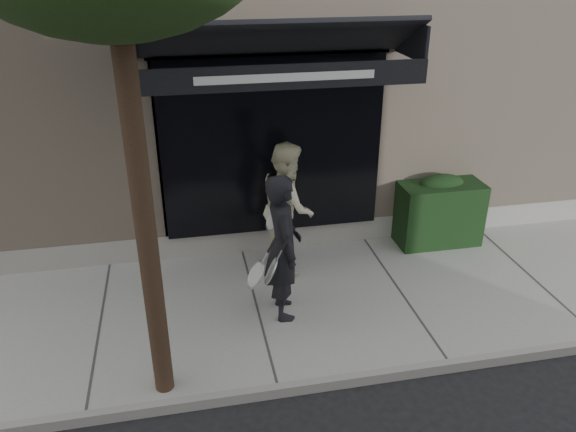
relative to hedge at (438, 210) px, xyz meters
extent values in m
plane|color=black|center=(-1.10, -1.25, -0.66)|extent=(80.00, 80.00, 0.00)
cube|color=gray|center=(-1.10, -1.25, -0.60)|extent=(20.00, 3.00, 0.12)
cube|color=gray|center=(-1.10, -2.80, -0.59)|extent=(20.00, 0.10, 0.14)
cube|color=#B9A38D|center=(-1.10, 3.75, 2.09)|extent=(14.00, 7.00, 5.50)
cube|color=gray|center=(-1.10, 0.45, -0.41)|extent=(14.02, 0.42, 0.50)
cube|color=black|center=(-2.60, 0.30, 1.14)|extent=(3.20, 0.30, 2.60)
cube|color=gray|center=(-4.20, 0.45, 1.14)|extent=(0.08, 0.40, 2.60)
cube|color=gray|center=(-1.00, 0.45, 1.14)|extent=(0.08, 0.40, 2.60)
cube|color=gray|center=(-2.60, 0.45, 2.48)|extent=(3.36, 0.40, 0.12)
cube|color=black|center=(-2.60, -0.25, 2.74)|extent=(3.60, 1.03, 0.55)
cube|color=black|center=(-2.60, -0.75, 2.35)|extent=(3.60, 0.05, 0.30)
cube|color=white|center=(-2.60, -0.78, 2.35)|extent=(2.20, 0.01, 0.10)
cube|color=black|center=(-4.38, -0.25, 2.66)|extent=(0.04, 1.00, 0.45)
cube|color=black|center=(-0.82, -0.25, 2.66)|extent=(0.04, 1.00, 0.45)
cube|color=black|center=(0.00, 0.00, -0.04)|extent=(1.30, 0.70, 1.00)
ellipsoid|color=black|center=(0.00, 0.00, 0.46)|extent=(0.71, 0.38, 0.27)
cylinder|color=black|center=(-4.30, -2.55, 1.74)|extent=(0.20, 0.20, 4.80)
imported|color=black|center=(-2.78, -1.44, 0.42)|extent=(0.46, 0.70, 1.91)
torus|color=silver|center=(-2.97, -1.69, 0.25)|extent=(0.20, 0.33, 0.29)
cylinder|color=silver|center=(-2.97, -1.69, 0.25)|extent=(0.16, 0.29, 0.25)
cylinder|color=silver|center=(-2.97, -1.69, 0.25)|extent=(0.17, 0.05, 0.09)
cylinder|color=black|center=(-2.97, -1.69, 0.25)|extent=(0.20, 0.07, 0.11)
torus|color=silver|center=(-3.17, -1.72, 0.23)|extent=(0.22, 0.33, 0.28)
cylinder|color=silver|center=(-3.17, -1.72, 0.23)|extent=(0.18, 0.29, 0.24)
cylinder|color=silver|center=(-3.17, -1.72, 0.23)|extent=(0.17, 0.04, 0.11)
cylinder|color=black|center=(-3.17, -1.72, 0.23)|extent=(0.19, 0.06, 0.13)
imported|color=beige|center=(-2.48, -0.24, 0.41)|extent=(0.78, 0.97, 1.89)
torus|color=silver|center=(-2.75, -0.57, 0.39)|extent=(0.21, 0.33, 0.29)
cylinder|color=silver|center=(-2.75, -0.57, 0.39)|extent=(0.17, 0.29, 0.25)
cylinder|color=silver|center=(-2.75, -0.57, 0.39)|extent=(0.17, 0.06, 0.09)
cylinder|color=black|center=(-2.75, -0.57, 0.39)|extent=(0.20, 0.07, 0.11)
camera|label=1|loc=(-3.92, -7.39, 3.77)|focal=35.00mm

